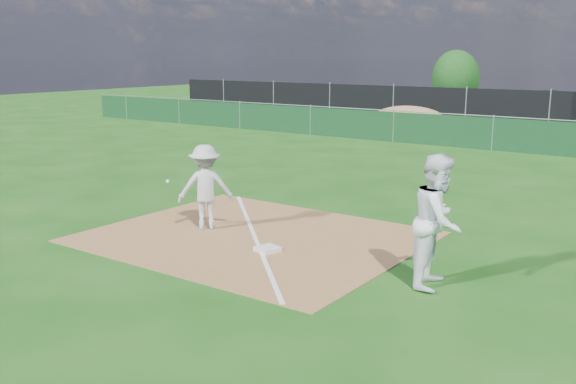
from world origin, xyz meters
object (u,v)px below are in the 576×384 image
Objects in this scene: runner at (438,221)px; tree_left at (456,77)px; first_base at (268,249)px; car_left at (492,104)px; play_at_first at (205,187)px; car_mid at (561,106)px.

runner is 0.55× the size of tree_left.
first_base is 27.38m from car_left.
tree_left is (-9.54, 33.34, 1.86)m from first_base.
car_left is at bearing 7.67° from runner.
tree_left is (-4.64, 6.41, 1.20)m from car_left.
tree_left is at bearing 41.76° from car_left.
play_at_first reaches higher than first_base.
car_left is 3.56m from car_mid.
tree_left is at bearing 103.03° from play_at_first.
first_base is at bearing -163.82° from car_left.
car_mid is 10.15m from tree_left.
car_mid is at bearing 88.81° from play_at_first.
first_base is at bearing -14.41° from play_at_first.
first_base is 3.26m from runner.
car_left is at bearing 96.39° from play_at_first.
car_mid is (-4.49, 27.24, -0.24)m from runner.
tree_left is (-8.16, 5.93, 1.14)m from car_mid.
car_mid is at bearing -35.98° from tree_left.
runner reaches higher than car_left.
car_mid is 1.25× the size of tree_left.
first_base is 27.46m from car_mid.
runner is 0.49× the size of car_left.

